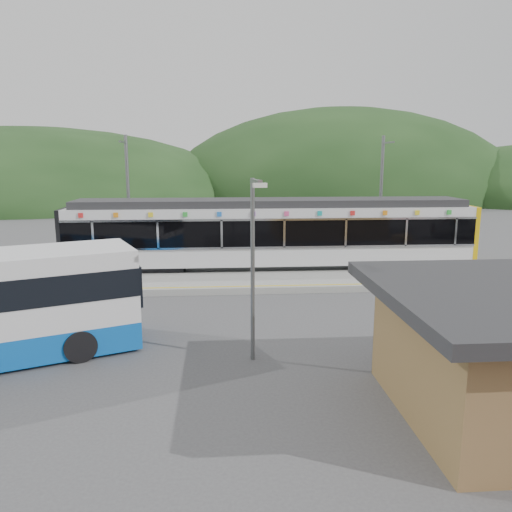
{
  "coord_description": "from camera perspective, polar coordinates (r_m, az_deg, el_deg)",
  "views": [
    {
      "loc": [
        -2.1,
        -18.99,
        5.76
      ],
      "look_at": [
        -0.61,
        1.0,
        1.83
      ],
      "focal_mm": 35.0,
      "sensor_mm": 36.0,
      "label": 1
    }
  ],
  "objects": [
    {
      "name": "catenary_mast_west",
      "position": [
        28.06,
        -14.38,
        6.43
      ],
      "size": [
        0.18,
        1.8,
        7.0
      ],
      "color": "slate",
      "rests_on": "ground"
    },
    {
      "name": "lamp_post",
      "position": [
        13.85,
        -0.36,
        0.21
      ],
      "size": [
        0.38,
        0.97,
        5.24
      ],
      "rotation": [
        0.0,
        0.0,
        0.18
      ],
      "color": "slate",
      "rests_on": "ground"
    },
    {
      "name": "train",
      "position": [
        25.4,
        1.74,
        2.71
      ],
      "size": [
        20.44,
        3.01,
        3.74
      ],
      "color": "black",
      "rests_on": "ground"
    },
    {
      "name": "hills",
      "position": [
        26.29,
        14.25,
        -1.92
      ],
      "size": [
        146.0,
        149.0,
        26.0
      ],
      "color": "#1E3D19",
      "rests_on": "ground"
    },
    {
      "name": "catenary_mast_east",
      "position": [
        29.09,
        14.09,
        6.59
      ],
      "size": [
        0.18,
        1.8,
        7.0
      ],
      "color": "slate",
      "rests_on": "ground"
    },
    {
      "name": "platform",
      "position": [
        23.08,
        1.1,
        -2.99
      ],
      "size": [
        26.0,
        3.2,
        0.3
      ],
      "primitive_type": "cube",
      "color": "#9E9E99",
      "rests_on": "ground"
    },
    {
      "name": "ground",
      "position": [
        19.95,
        1.98,
        -5.7
      ],
      "size": [
        120.0,
        120.0,
        0.0
      ],
      "primitive_type": "plane",
      "color": "#4C4C4F",
      "rests_on": "ground"
    },
    {
      "name": "yellow_line",
      "position": [
        21.79,
        1.42,
        -3.42
      ],
      "size": [
        26.0,
        0.1,
        0.01
      ],
      "primitive_type": "cube",
      "color": "yellow",
      "rests_on": "platform"
    }
  ]
}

